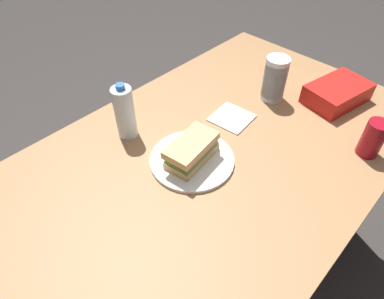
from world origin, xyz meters
TOP-DOWN VIEW (x-y plane):
  - ground_plane at (0.00, 0.00)m, footprint 8.00×8.00m
  - dining_table at (0.00, 0.00)m, footprint 1.43×0.90m
  - paper_plate at (0.11, -0.03)m, footprint 0.26×0.26m
  - sandwich at (0.11, -0.02)m, footprint 0.19×0.12m
  - soda_can_red at (-0.30, 0.35)m, footprint 0.07×0.07m
  - chip_bag at (-0.49, 0.15)m, footprint 0.26×0.19m
  - water_bottle_tall at (0.16, -0.27)m, footprint 0.06×0.06m
  - plastic_cup_stack at (-0.34, -0.04)m, footprint 0.08×0.08m
  - paper_napkin at (-0.14, -0.07)m, footprint 0.14×0.14m

SIDE VIEW (x-z plane):
  - ground_plane at x=0.00m, z-range 0.00..0.00m
  - dining_table at x=0.00m, z-range 0.28..1.06m
  - paper_napkin at x=-0.14m, z-range 0.77..0.78m
  - paper_plate at x=0.11m, z-range 0.77..0.79m
  - chip_bag at x=-0.49m, z-range 0.77..0.84m
  - sandwich at x=0.11m, z-range 0.79..0.87m
  - soda_can_red at x=-0.30m, z-range 0.77..0.90m
  - plastic_cup_stack at x=-0.34m, z-range 0.77..0.94m
  - water_bottle_tall at x=0.16m, z-range 0.77..0.96m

